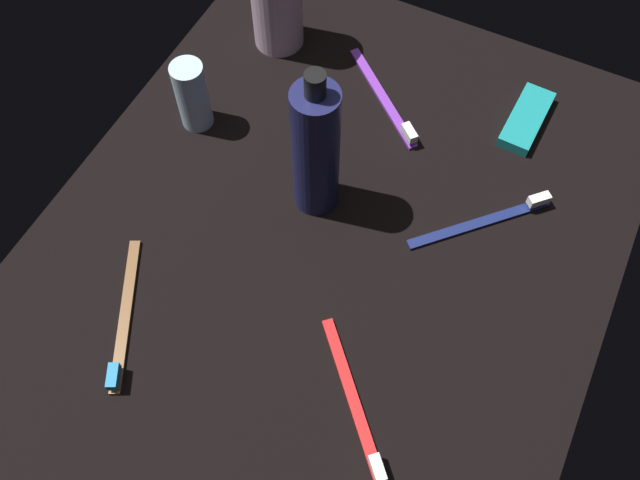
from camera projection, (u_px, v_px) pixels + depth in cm
name	position (u px, v px, depth cm)	size (l,w,h in cm)	color
ground_plane	(320.00, 255.00, 79.62)	(84.00, 64.00, 1.20)	black
lotion_bottle	(316.00, 150.00, 74.49)	(5.27, 5.27, 21.21)	#1B1E4D
deodorant_stick	(192.00, 95.00, 84.26)	(4.03, 4.03, 9.68)	silver
toothbrush_red	(356.00, 408.00, 69.72)	(13.95, 13.19, 2.10)	red
toothbrush_brown	(123.00, 322.00, 74.28)	(16.57, 9.27, 2.10)	brown
toothbrush_navy	(488.00, 219.00, 80.60)	(13.73, 13.42, 2.10)	navy
toothbrush_purple	(386.00, 101.00, 89.28)	(12.59, 14.48, 2.10)	purple
snack_bar_teal	(526.00, 119.00, 87.66)	(10.40, 4.00, 1.50)	teal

